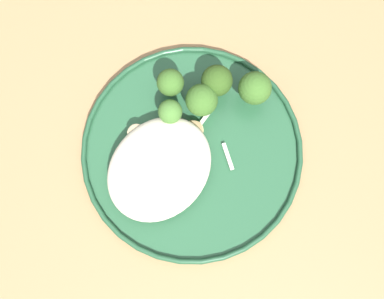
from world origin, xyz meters
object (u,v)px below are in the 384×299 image
at_px(seared_scallop_tiny_bay, 193,131).
at_px(broccoli_floret_right_tilted, 217,81).
at_px(seared_scallop_on_noodles, 169,164).
at_px(seared_scallop_right_edge, 185,161).
at_px(seared_scallop_half_hidden, 177,186).
at_px(seared_scallop_front_small, 152,172).
at_px(broccoli_floret_beside_noodles, 202,100).
at_px(broccoli_floret_center_pile, 255,88).
at_px(seared_scallop_tilted_round, 137,134).
at_px(broccoli_floret_split_head, 170,83).
at_px(dinner_plate, 192,151).
at_px(broccoli_floret_tall_stalk, 170,112).
at_px(seared_scallop_large_seared, 140,157).

distance_m(seared_scallop_tiny_bay, broccoli_floret_right_tilted, 0.07).
height_order(seared_scallop_on_noodles, broccoli_floret_right_tilted, broccoli_floret_right_tilted).
xyz_separation_m(seared_scallop_right_edge, seared_scallop_half_hidden, (0.03, 0.01, 0.00)).
xyz_separation_m(seared_scallop_front_small, broccoli_floret_right_tilted, (-0.14, -0.01, 0.02)).
distance_m(seared_scallop_front_small, broccoli_floret_right_tilted, 0.14).
distance_m(seared_scallop_front_small, broccoli_floret_beside_noodles, 0.11).
bearing_deg(broccoli_floret_right_tilted, broccoli_floret_center_pile, 117.24).
bearing_deg(seared_scallop_tilted_round, seared_scallop_half_hidden, 78.09).
relative_size(broccoli_floret_split_head, broccoli_floret_center_pile, 0.93).
relative_size(seared_scallop_on_noodles, broccoli_floret_split_head, 0.50).
relative_size(dinner_plate, seared_scallop_half_hidden, 12.85).
relative_size(seared_scallop_on_noodles, broccoli_floret_right_tilted, 0.49).
distance_m(seared_scallop_on_noodles, broccoli_floret_right_tilted, 0.12).
bearing_deg(seared_scallop_front_small, broccoli_floret_right_tilted, -175.97).
xyz_separation_m(seared_scallop_tilted_round, broccoli_floret_right_tilted, (-0.11, 0.04, 0.02)).
bearing_deg(seared_scallop_on_noodles, dinner_plate, 162.48).
bearing_deg(broccoli_floret_split_head, seared_scallop_tilted_round, 4.00).
bearing_deg(seared_scallop_right_edge, broccoli_floret_tall_stalk, -122.63).
bearing_deg(broccoli_floret_beside_noodles, broccoli_floret_tall_stalk, -30.10).
relative_size(seared_scallop_tilted_round, seared_scallop_tiny_bay, 0.89).
relative_size(broccoli_floret_tall_stalk, broccoli_floret_center_pile, 0.82).
relative_size(seared_scallop_tilted_round, seared_scallop_front_small, 0.88).
distance_m(dinner_plate, broccoli_floret_tall_stalk, 0.06).
height_order(broccoli_floret_right_tilted, broccoli_floret_split_head, same).
height_order(seared_scallop_tilted_round, broccoli_floret_center_pile, broccoli_floret_center_pile).
height_order(seared_scallop_half_hidden, broccoli_floret_center_pile, broccoli_floret_center_pile).
relative_size(dinner_plate, broccoli_floret_center_pile, 4.76).
bearing_deg(seared_scallop_half_hidden, broccoli_floret_right_tilted, -160.94).
xyz_separation_m(seared_scallop_right_edge, seared_scallop_large_seared, (0.03, -0.05, 0.00)).
bearing_deg(seared_scallop_half_hidden, seared_scallop_on_noodles, -119.14).
bearing_deg(seared_scallop_front_small, seared_scallop_tilted_round, -117.99).
height_order(seared_scallop_tiny_bay, seared_scallop_large_seared, seared_scallop_large_seared).
distance_m(seared_scallop_tilted_round, seared_scallop_half_hidden, 0.09).
bearing_deg(seared_scallop_half_hidden, broccoli_floret_split_head, -136.01).
bearing_deg(broccoli_floret_beside_noodles, broccoli_floret_center_pile, 142.51).
xyz_separation_m(seared_scallop_tilted_round, broccoli_floret_beside_noodles, (-0.08, 0.04, 0.02)).
xyz_separation_m(seared_scallop_front_small, seared_scallop_right_edge, (-0.04, 0.02, -0.00)).
bearing_deg(broccoli_floret_center_pile, broccoli_floret_beside_noodles, -37.49).
bearing_deg(seared_scallop_on_noodles, seared_scallop_tiny_bay, -175.71).
height_order(seared_scallop_tilted_round, seared_scallop_front_small, seared_scallop_tilted_round).
bearing_deg(broccoli_floret_tall_stalk, seared_scallop_tilted_round, -21.73).
height_order(dinner_plate, seared_scallop_tilted_round, seared_scallop_tilted_round).
xyz_separation_m(seared_scallop_large_seared, broccoli_floret_split_head, (-0.09, -0.03, 0.02)).
bearing_deg(seared_scallop_right_edge, seared_scallop_tilted_round, -79.38).
bearing_deg(seared_scallop_tilted_round, seared_scallop_right_edge, 100.62).
distance_m(seared_scallop_right_edge, broccoli_floret_split_head, 0.10).
xyz_separation_m(seared_scallop_tilted_round, seared_scallop_half_hidden, (0.02, 0.08, -0.00)).
height_order(seared_scallop_right_edge, seared_scallop_large_seared, seared_scallop_large_seared).
distance_m(seared_scallop_half_hidden, broccoli_floret_right_tilted, 0.14).
bearing_deg(seared_scallop_large_seared, seared_scallop_tilted_round, -130.37).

